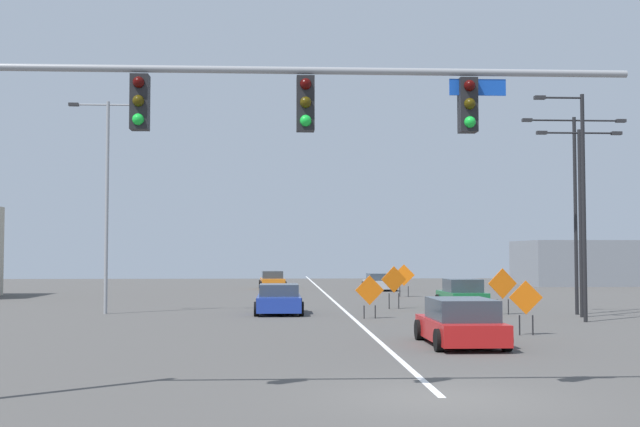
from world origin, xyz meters
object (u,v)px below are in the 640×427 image
Objects in this scene: construction_sign_left_lane at (503,285)px; car_silver_passing at (379,282)px; car_green_mid at (462,295)px; street_lamp_near_left at (575,196)px; construction_sign_right_lane at (394,282)px; street_lamp_far_right at (580,196)px; car_blue_far at (279,300)px; car_red_approaching at (461,323)px; construction_sign_left_shoulder at (404,276)px; street_lamp_near_right at (107,190)px; street_lamp_mid_left at (580,205)px; construction_sign_median_far at (526,301)px; traffic_signal_assembly at (215,127)px; construction_sign_median_near at (370,292)px; car_orange_near at (272,281)px.

car_silver_passing is at bearing 96.37° from construction_sign_left_lane.
street_lamp_near_left is at bearing -43.38° from car_green_mid.
car_silver_passing is at bearing 85.12° from construction_sign_right_lane.
street_lamp_far_right is 2.24× the size of car_blue_far.
car_red_approaching is at bearing -130.13° from street_lamp_far_right.
car_silver_passing is (-2.66, 23.82, -0.70)m from construction_sign_left_lane.
street_lamp_near_left is 25.14m from car_silver_passing.
street_lamp_far_right is at bearing -22.57° from car_blue_far.
car_red_approaching is 1.14× the size of car_green_mid.
construction_sign_left_shoulder is (-5.48, 15.20, -4.04)m from street_lamp_near_left.
car_green_mid reaches higher than car_silver_passing.
street_lamp_near_right is (-21.24, 1.45, 0.32)m from street_lamp_near_left.
street_lamp_near_right is 2.42× the size of car_silver_passing.
car_red_approaching is at bearing -45.01° from street_lamp_near_right.
construction_sign_left_lane is (-2.97, 1.68, -3.52)m from street_lamp_mid_left.
construction_sign_right_lane is at bearing 101.33° from construction_sign_median_far.
traffic_signal_assembly is 11.75m from car_red_approaching.
street_lamp_far_right reaches higher than traffic_signal_assembly.
construction_sign_left_lane reaches higher than car_blue_far.
street_lamp_far_right reaches higher than construction_sign_left_lane.
car_red_approaching is (1.61, -10.06, -0.45)m from construction_sign_median_near.
street_lamp_near_left is at bearing -2.35° from construction_sign_left_lane.
car_orange_near is (-13.58, 28.99, -4.19)m from street_lamp_mid_left.
street_lamp_far_right is at bearing 51.25° from traffic_signal_assembly.
traffic_signal_assembly is 48.14m from car_orange_near.
construction_sign_left_lane is at bearing -4.20° from street_lamp_near_right.
traffic_signal_assembly is at bearing -126.84° from street_lamp_mid_left.
construction_sign_right_lane reaches higher than car_orange_near.
car_blue_far is 9.54m from car_green_mid.
street_lamp_mid_left is 21.11m from street_lamp_near_right.
street_lamp_mid_left is at bearing -103.10° from street_lamp_near_left.
construction_sign_left_shoulder reaches higher than construction_sign_median_near.
car_orange_near is at bearing 89.28° from traffic_signal_assembly.
traffic_signal_assembly reaches higher than car_silver_passing.
street_lamp_mid_left reaches higher than car_orange_near.
car_green_mid is at bearing -1.16° from construction_sign_right_lane.
street_lamp_near_left reaches higher than car_blue_far.
construction_sign_median_near is at bearing -81.45° from car_orange_near.
construction_sign_left_lane is (1.73, 9.08, 0.15)m from construction_sign_median_far.
traffic_signal_assembly is 1.56× the size of street_lamp_mid_left.
street_lamp_mid_left is 2.02× the size of car_silver_passing.
construction_sign_left_lane is at bearing 177.65° from street_lamp_near_left.
construction_sign_median_near reaches higher than car_silver_passing.
traffic_signal_assembly is 19.76m from construction_sign_median_near.
street_lamp_near_left reaches higher than car_red_approaching.
street_lamp_near_left is (1.25, 3.91, 0.29)m from street_lamp_far_right.
street_lamp_far_right reaches higher than construction_sign_median_far.
street_lamp_near_right is 5.36× the size of construction_sign_median_near.
construction_sign_right_lane is 0.52× the size of car_blue_far.
construction_sign_left_lane is (-3.33, 0.14, -4.02)m from street_lamp_near_left.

